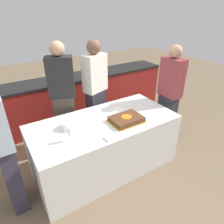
# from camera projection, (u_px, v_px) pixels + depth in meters

# --- Properties ---
(ground_plane) EXTENTS (14.00, 14.00, 0.00)m
(ground_plane) POSITION_uv_depth(u_px,v_px,m) (105.00, 165.00, 3.03)
(ground_plane) COLOR #7A664C
(back_counter) EXTENTS (4.40, 0.58, 0.92)m
(back_counter) POSITION_uv_depth(u_px,v_px,m) (65.00, 101.00, 3.96)
(back_counter) COLOR maroon
(back_counter) RESTS_ON ground_plane
(dining_table) EXTENTS (1.97, 0.93, 0.78)m
(dining_table) POSITION_uv_depth(u_px,v_px,m) (105.00, 144.00, 2.84)
(dining_table) COLOR silver
(dining_table) RESTS_ON ground_plane
(cake) EXTENTS (0.45, 0.34, 0.07)m
(cake) POSITION_uv_depth(u_px,v_px,m) (126.00, 119.00, 2.64)
(cake) COLOR gold
(cake) RESTS_ON dining_table
(plate_stack) EXTENTS (0.20, 0.20, 0.09)m
(plate_stack) POSITION_uv_depth(u_px,v_px,m) (70.00, 125.00, 2.49)
(plate_stack) COLOR white
(plate_stack) RESTS_ON dining_table
(wine_glass) EXTENTS (0.06, 0.06, 0.18)m
(wine_glass) POSITION_uv_depth(u_px,v_px,m) (69.00, 132.00, 2.22)
(wine_glass) COLOR white
(wine_glass) RESTS_ON dining_table
(side_plate_near_cake) EXTENTS (0.19, 0.19, 0.00)m
(side_plate_near_cake) POSITION_uv_depth(u_px,v_px,m) (119.00, 110.00, 2.92)
(side_plate_near_cake) COLOR white
(side_plate_near_cake) RESTS_ON dining_table
(utensil_pile) EXTENTS (0.16, 0.10, 0.02)m
(utensil_pile) POSITION_uv_depth(u_px,v_px,m) (112.00, 137.00, 2.31)
(utensil_pile) COLOR white
(utensil_pile) RESTS_ON dining_table
(person_cutting_cake) EXTENTS (0.42, 0.32, 1.71)m
(person_cutting_cake) POSITION_uv_depth(u_px,v_px,m) (96.00, 92.00, 3.23)
(person_cutting_cake) COLOR #282833
(person_cutting_cake) RESTS_ON ground_plane
(person_seated_left) EXTENTS (0.20, 0.41, 1.63)m
(person_seated_left) POSITION_uv_depth(u_px,v_px,m) (4.00, 148.00, 2.06)
(person_seated_left) COLOR #383347
(person_seated_left) RESTS_ON ground_plane
(person_seated_right) EXTENTS (0.20, 0.36, 1.65)m
(person_seated_right) POSITION_uv_depth(u_px,v_px,m) (169.00, 96.00, 3.19)
(person_seated_right) COLOR #282833
(person_seated_right) RESTS_ON ground_plane
(person_standing_back) EXTENTS (0.42, 0.33, 1.73)m
(person_standing_back) POSITION_uv_depth(u_px,v_px,m) (63.00, 99.00, 2.97)
(person_standing_back) COLOR #4C4238
(person_standing_back) RESTS_ON ground_plane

